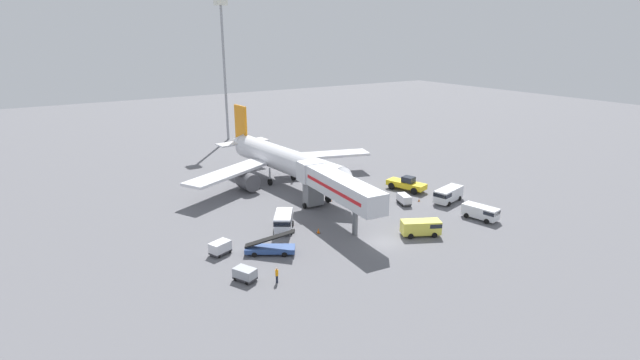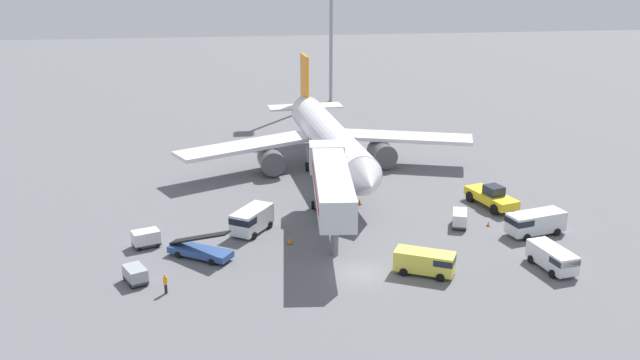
% 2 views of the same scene
% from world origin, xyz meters
% --- Properties ---
extents(ground_plane, '(300.00, 300.00, 0.00)m').
position_xyz_m(ground_plane, '(0.00, 0.00, 0.00)').
color(ground_plane, slate).
extents(airplane_at_gate, '(35.52, 36.30, 11.48)m').
position_xyz_m(airplane_at_gate, '(1.19, 27.41, 3.98)').
color(airplane_at_gate, silver).
rests_on(airplane_at_gate, ground).
extents(jet_bridge, '(4.63, 18.35, 6.64)m').
position_xyz_m(jet_bridge, '(-1.03, 9.07, 4.90)').
color(jet_bridge, silver).
rests_on(jet_bridge, ground).
extents(pushback_tug, '(4.02, 6.70, 2.31)m').
position_xyz_m(pushback_tug, '(16.05, 13.43, 1.07)').
color(pushback_tug, yellow).
rests_on(pushback_tug, ground).
extents(belt_loader_truck, '(5.77, 4.58, 2.86)m').
position_xyz_m(belt_loader_truck, '(-12.89, 4.58, 0.74)').
color(belt_loader_truck, '#2D4C8E').
rests_on(belt_loader_truck, ground).
extents(service_van_mid_right, '(2.83, 5.03, 1.83)m').
position_xyz_m(service_van_mid_right, '(15.98, -1.36, 1.06)').
color(service_van_mid_right, white).
rests_on(service_van_mid_right, ground).
extents(service_van_rear_right, '(5.14, 3.83, 1.94)m').
position_xyz_m(service_van_rear_right, '(5.40, -0.94, 1.12)').
color(service_van_rear_right, '#E5DB4C').
rests_on(service_van_rear_right, ground).
extents(service_van_outer_left, '(4.31, 5.06, 2.25)m').
position_xyz_m(service_van_outer_left, '(-8.36, 9.71, 1.28)').
color(service_van_outer_left, silver).
rests_on(service_van_outer_left, ground).
extents(service_van_far_right, '(5.78, 3.39, 2.11)m').
position_xyz_m(service_van_far_right, '(17.42, 5.97, 1.21)').
color(service_van_far_right, silver).
rests_on(service_van_far_right, ground).
extents(baggage_cart_near_right, '(2.03, 2.88, 1.48)m').
position_xyz_m(baggage_cart_near_right, '(11.25, 8.73, 0.82)').
color(baggage_cart_near_right, '#38383D').
rests_on(baggage_cart_near_right, ground).
extents(baggage_cart_mid_center, '(2.67, 2.19, 1.50)m').
position_xyz_m(baggage_cart_mid_center, '(-17.72, 7.56, 0.83)').
color(baggage_cart_mid_center, '#38383D').
rests_on(baggage_cart_mid_center, ground).
extents(baggage_cart_far_left, '(2.22, 2.61, 1.33)m').
position_xyz_m(baggage_cart_far_left, '(-17.86, 0.44, 0.75)').
color(baggage_cart_far_left, '#38383D').
rests_on(baggage_cart_far_left, ground).
extents(ground_crew_worker_foreground, '(0.36, 0.36, 1.64)m').
position_xyz_m(ground_crew_worker_foreground, '(-15.34, -1.73, 0.87)').
color(ground_crew_worker_foreground, '#1E2333').
rests_on(ground_crew_worker_foreground, ground).
extents(ground_crew_worker_midground, '(0.50, 0.50, 1.87)m').
position_xyz_m(ground_crew_worker_midground, '(0.87, 19.29, 0.99)').
color(ground_crew_worker_midground, '#1E2333').
rests_on(ground_crew_worker_midground, ground).
extents(safety_cone_alpha, '(0.31, 0.31, 0.48)m').
position_xyz_m(safety_cone_alpha, '(13.99, 8.42, 0.24)').
color(safety_cone_alpha, black).
rests_on(safety_cone_alpha, ground).
extents(safety_cone_bravo, '(0.41, 0.41, 0.63)m').
position_xyz_m(safety_cone_bravo, '(2.90, 15.70, 0.31)').
color(safety_cone_bravo, black).
rests_on(safety_cone_bravo, ground).
extents(safety_cone_charlie, '(0.43, 0.43, 0.66)m').
position_xyz_m(safety_cone_charlie, '(-5.09, 6.57, 0.33)').
color(safety_cone_charlie, black).
rests_on(safety_cone_charlie, ground).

